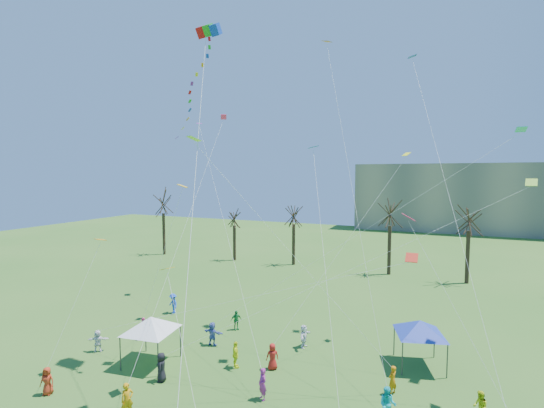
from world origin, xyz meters
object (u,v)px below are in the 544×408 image
at_px(distant_building, 499,198).
at_px(canopy_tent_blue, 420,327).
at_px(big_box_kite, 197,90).
at_px(canopy_tent_white, 151,324).

height_order(distant_building, canopy_tent_blue, distant_building).
relative_size(big_box_kite, canopy_tent_blue, 5.90).
distance_m(distant_building, big_box_kite, 79.88).
distance_m(big_box_kite, canopy_tent_white, 15.56).
bearing_deg(big_box_kite, canopy_tent_blue, 21.11).
bearing_deg(canopy_tent_blue, canopy_tent_white, -157.98).
xyz_separation_m(distant_building, canopy_tent_white, (-30.03, -75.86, -4.82)).
height_order(distant_building, canopy_tent_white, distant_building).
relative_size(distant_building, big_box_kite, 2.57).
bearing_deg(canopy_tent_white, canopy_tent_blue, 22.02).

